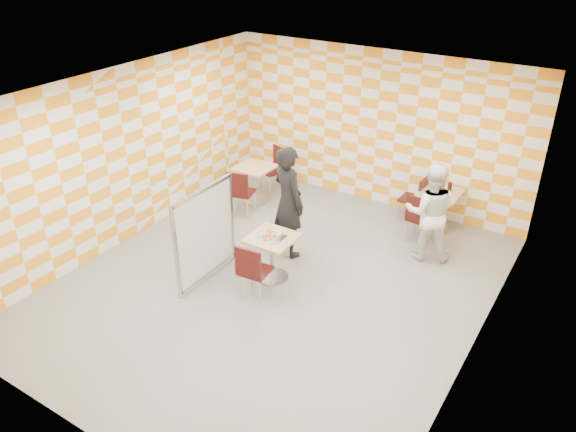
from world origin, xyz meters
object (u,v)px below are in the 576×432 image
object	(u,v)px
second_table	(438,204)
chair_main_front	(252,268)
man_white	(430,212)
chair_empty_far	(276,165)
chair_second_side	(417,196)
soda_bottle	(450,188)
chair_second_front	(419,216)
partition	(205,234)
man_dark	(288,202)
chair_empty_near	(240,190)
main_table	(272,250)
empty_table	(255,178)
sport_bottle	(438,183)

from	to	relation	value
second_table	chair_main_front	xyz separation A→B (m)	(-1.58, -3.54, 0.04)
man_white	chair_empty_far	bearing A→B (deg)	-34.81
second_table	chair_empty_far	size ratio (longest dim) A/B	0.81
chair_empty_far	second_table	bearing A→B (deg)	3.04
chair_second_side	soda_bottle	xyz separation A→B (m)	(0.56, -0.00, 0.31)
chair_second_front	partition	xyz separation A→B (m)	(-2.40, -2.77, 0.25)
chair_second_front	chair_second_side	bearing A→B (deg)	113.65
soda_bottle	man_dark	bearing A→B (deg)	-132.79
man_dark	man_white	size ratio (longest dim) A/B	1.14
chair_second_front	chair_second_side	distance (m)	0.77
chair_second_front	man_white	bearing A→B (deg)	-51.14
chair_main_front	chair_empty_near	distance (m)	2.67
main_table	partition	distance (m)	1.06
second_table	soda_bottle	size ratio (longest dim) A/B	3.26
chair_empty_near	chair_empty_far	xyz separation A→B (m)	(-0.08, 1.33, 0.00)
empty_table	man_white	xyz separation A→B (m)	(3.61, -0.17, 0.33)
second_table	sport_bottle	xyz separation A→B (m)	(-0.10, 0.13, 0.33)
chair_empty_far	chair_main_front	bearing A→B (deg)	-61.63
chair_second_front	man_white	distance (m)	0.53
chair_second_front	sport_bottle	bearing A→B (deg)	89.66
chair_second_front	soda_bottle	xyz separation A→B (m)	(0.25, 0.70, 0.31)
second_table	chair_empty_near	xyz separation A→B (m)	(-3.31, -1.51, 0.04)
chair_empty_near	empty_table	bearing A→B (deg)	101.54
second_table	chair_empty_near	distance (m)	3.64
chair_second_side	empty_table	bearing A→B (deg)	-163.73
second_table	soda_bottle	distance (m)	0.38
chair_empty_far	partition	distance (m)	3.39
partition	chair_empty_far	bearing A→B (deg)	105.09
second_table	soda_bottle	xyz separation A→B (m)	(0.15, 0.03, 0.34)
partition	sport_bottle	xyz separation A→B (m)	(2.41, 3.58, 0.05)
chair_empty_near	soda_bottle	world-z (taller)	soda_bottle
man_white	sport_bottle	world-z (taller)	man_white
partition	man_dark	bearing A→B (deg)	63.31
second_table	chair_second_front	distance (m)	0.69
main_table	sport_bottle	bearing A→B (deg)	63.29
empty_table	chair_empty_near	xyz separation A→B (m)	(0.13, -0.66, 0.04)
chair_second_side	partition	size ratio (longest dim) A/B	0.60
man_white	man_dark	bearing A→B (deg)	7.24
chair_second_side	man_dark	distance (m)	2.62
empty_table	chair_second_front	size ratio (longest dim) A/B	0.81
sport_bottle	second_table	bearing A→B (deg)	-51.91
chair_empty_near	man_dark	xyz separation A→B (m)	(1.46, -0.61, 0.41)
chair_empty_near	sport_bottle	world-z (taller)	sport_bottle
second_table	chair_empty_far	bearing A→B (deg)	-176.96
chair_second_side	second_table	bearing A→B (deg)	-4.31
chair_second_side	chair_empty_far	bearing A→B (deg)	-175.93
soda_bottle	chair_main_front	bearing A→B (deg)	-115.78
chair_second_front	chair_second_side	size ratio (longest dim) A/B	1.00
chair_empty_far	partition	xyz separation A→B (m)	(0.88, -3.27, 0.25)
chair_main_front	man_dark	xyz separation A→B (m)	(-0.27, 1.42, 0.41)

